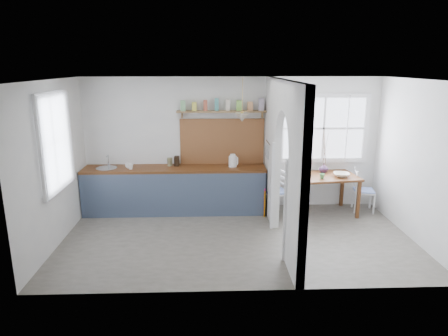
{
  "coord_description": "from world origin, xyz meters",
  "views": [
    {
      "loc": [
        -0.45,
        -6.16,
        2.82
      ],
      "look_at": [
        -0.22,
        0.24,
        1.16
      ],
      "focal_mm": 32.0,
      "sensor_mm": 36.0,
      "label": 1
    }
  ],
  "objects_px": {
    "chair_left": "(275,191)",
    "dining_table": "(323,194)",
    "vase": "(324,168)",
    "kettle": "(233,160)",
    "chair_right": "(364,190)"
  },
  "relations": [
    {
      "from": "dining_table",
      "to": "kettle",
      "type": "xyz_separation_m",
      "value": [
        -1.75,
        0.21,
        0.64
      ]
    },
    {
      "from": "kettle",
      "to": "vase",
      "type": "bearing_deg",
      "value": -12.81
    },
    {
      "from": "dining_table",
      "to": "chair_left",
      "type": "height_order",
      "value": "chair_left"
    },
    {
      "from": "chair_right",
      "to": "vase",
      "type": "bearing_deg",
      "value": 91.25
    },
    {
      "from": "dining_table",
      "to": "chair_left",
      "type": "xyz_separation_m",
      "value": [
        -0.94,
        -0.02,
        0.08
      ]
    },
    {
      "from": "vase",
      "to": "chair_left",
      "type": "bearing_deg",
      "value": -165.61
    },
    {
      "from": "chair_right",
      "to": "kettle",
      "type": "bearing_deg",
      "value": 98.16
    },
    {
      "from": "dining_table",
      "to": "kettle",
      "type": "height_order",
      "value": "kettle"
    },
    {
      "from": "vase",
      "to": "kettle",
      "type": "bearing_deg",
      "value": -179.37
    },
    {
      "from": "chair_left",
      "to": "vase",
      "type": "distance_m",
      "value": 1.08
    },
    {
      "from": "chair_right",
      "to": "vase",
      "type": "relative_size",
      "value": 4.62
    },
    {
      "from": "dining_table",
      "to": "chair_right",
      "type": "distance_m",
      "value": 0.84
    },
    {
      "from": "chair_left",
      "to": "dining_table",
      "type": "bearing_deg",
      "value": 71.49
    },
    {
      "from": "chair_left",
      "to": "vase",
      "type": "xyz_separation_m",
      "value": [
        0.98,
        0.25,
        0.39
      ]
    },
    {
      "from": "chair_right",
      "to": "vase",
      "type": "distance_m",
      "value": 0.91
    }
  ]
}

